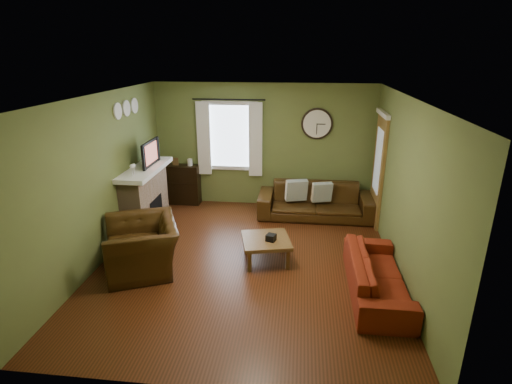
# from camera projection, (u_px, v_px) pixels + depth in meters

# --- Properties ---
(floor) EXTENTS (4.60, 5.20, 0.00)m
(floor) POSITION_uv_depth(u_px,v_px,m) (247.00, 261.00, 6.43)
(floor) COLOR #45200D
(floor) RESTS_ON ground
(ceiling) EXTENTS (4.60, 5.20, 0.00)m
(ceiling) POSITION_uv_depth(u_px,v_px,m) (246.00, 97.00, 5.56)
(ceiling) COLOR white
(ceiling) RESTS_ON ground
(wall_left) EXTENTS (0.00, 5.20, 2.60)m
(wall_left) POSITION_uv_depth(u_px,v_px,m) (101.00, 180.00, 6.25)
(wall_left) COLOR #5E6E34
(wall_left) RESTS_ON ground
(wall_right) EXTENTS (0.00, 5.20, 2.60)m
(wall_right) POSITION_uv_depth(u_px,v_px,m) (404.00, 191.00, 5.75)
(wall_right) COLOR #5E6E34
(wall_right) RESTS_ON ground
(wall_back) EXTENTS (4.60, 0.00, 2.60)m
(wall_back) POSITION_uv_depth(u_px,v_px,m) (263.00, 146.00, 8.43)
(wall_back) COLOR #5E6E34
(wall_back) RESTS_ON ground
(wall_front) EXTENTS (4.60, 0.00, 2.60)m
(wall_front) POSITION_uv_depth(u_px,v_px,m) (206.00, 277.00, 3.56)
(wall_front) COLOR #5E6E34
(wall_front) RESTS_ON ground
(fireplace) EXTENTS (0.40, 1.40, 1.10)m
(fireplace) POSITION_uv_depth(u_px,v_px,m) (145.00, 199.00, 7.55)
(fireplace) COLOR tan
(fireplace) RESTS_ON floor
(firebox) EXTENTS (0.04, 0.60, 0.55)m
(firebox) POSITION_uv_depth(u_px,v_px,m) (156.00, 212.00, 7.62)
(firebox) COLOR black
(firebox) RESTS_ON fireplace
(mantel) EXTENTS (0.58, 1.60, 0.08)m
(mantel) POSITION_uv_depth(u_px,v_px,m) (144.00, 169.00, 7.35)
(mantel) COLOR white
(mantel) RESTS_ON fireplace
(tv) EXTENTS (0.08, 0.60, 0.35)m
(tv) POSITION_uv_depth(u_px,v_px,m) (147.00, 156.00, 7.42)
(tv) COLOR black
(tv) RESTS_ON mantel
(tv_screen) EXTENTS (0.02, 0.62, 0.36)m
(tv_screen) POSITION_uv_depth(u_px,v_px,m) (151.00, 153.00, 7.39)
(tv_screen) COLOR #994C3F
(tv_screen) RESTS_ON mantel
(medallion_left) EXTENTS (0.28, 0.28, 0.03)m
(medallion_left) POSITION_uv_depth(u_px,v_px,m) (118.00, 111.00, 6.67)
(medallion_left) COLOR white
(medallion_left) RESTS_ON wall_left
(medallion_mid) EXTENTS (0.28, 0.28, 0.03)m
(medallion_mid) POSITION_uv_depth(u_px,v_px,m) (126.00, 108.00, 7.00)
(medallion_mid) COLOR white
(medallion_mid) RESTS_ON wall_left
(medallion_right) EXTENTS (0.28, 0.28, 0.03)m
(medallion_right) POSITION_uv_depth(u_px,v_px,m) (134.00, 106.00, 7.33)
(medallion_right) COLOR white
(medallion_right) RESTS_ON wall_left
(window_pane) EXTENTS (1.00, 0.02, 1.30)m
(window_pane) POSITION_uv_depth(u_px,v_px,m) (230.00, 136.00, 8.42)
(window_pane) COLOR silver
(window_pane) RESTS_ON wall_back
(curtain_rod) EXTENTS (0.03, 0.03, 1.50)m
(curtain_rod) POSITION_uv_depth(u_px,v_px,m) (229.00, 99.00, 8.07)
(curtain_rod) COLOR black
(curtain_rod) RESTS_ON wall_back
(curtain_left) EXTENTS (0.28, 0.04, 1.55)m
(curtain_left) POSITION_uv_depth(u_px,v_px,m) (204.00, 139.00, 8.40)
(curtain_left) COLOR white
(curtain_left) RESTS_ON wall_back
(curtain_right) EXTENTS (0.28, 0.04, 1.55)m
(curtain_right) POSITION_uv_depth(u_px,v_px,m) (256.00, 140.00, 8.28)
(curtain_right) COLOR white
(curtain_right) RESTS_ON wall_back
(wall_clock) EXTENTS (0.64, 0.06, 0.64)m
(wall_clock) POSITION_uv_depth(u_px,v_px,m) (317.00, 124.00, 8.10)
(wall_clock) COLOR white
(wall_clock) RESTS_ON wall_back
(door) EXTENTS (0.05, 0.90, 2.10)m
(door) POSITION_uv_depth(u_px,v_px,m) (378.00, 171.00, 7.57)
(door) COLOR olive
(door) RESTS_ON floor
(bookshelf) EXTENTS (0.73, 0.31, 0.87)m
(bookshelf) POSITION_uv_depth(u_px,v_px,m) (183.00, 184.00, 8.75)
(bookshelf) COLOR black
(bookshelf) RESTS_ON floor
(book) EXTENTS (0.30, 0.31, 0.02)m
(book) POSITION_uv_depth(u_px,v_px,m) (189.00, 158.00, 8.83)
(book) COLOR brown
(book) RESTS_ON bookshelf
(sofa_brown) EXTENTS (2.30, 0.90, 0.67)m
(sofa_brown) POSITION_uv_depth(u_px,v_px,m) (316.00, 201.00, 8.06)
(sofa_brown) COLOR #311E0B
(sofa_brown) RESTS_ON floor
(pillow_left) EXTENTS (0.45, 0.25, 0.43)m
(pillow_left) POSITION_uv_depth(u_px,v_px,m) (296.00, 190.00, 8.04)
(pillow_left) COLOR #99A6A0
(pillow_left) RESTS_ON sofa_brown
(pillow_right) EXTENTS (0.41, 0.23, 0.39)m
(pillow_right) POSITION_uv_depth(u_px,v_px,m) (322.00, 192.00, 7.93)
(pillow_right) COLOR #99A6A0
(pillow_right) RESTS_ON sofa_brown
(sofa_red) EXTENTS (0.74, 1.88, 0.55)m
(sofa_red) POSITION_uv_depth(u_px,v_px,m) (377.00, 275.00, 5.53)
(sofa_red) COLOR maroon
(sofa_red) RESTS_ON floor
(armchair) EXTENTS (1.44, 1.51, 0.77)m
(armchair) POSITION_uv_depth(u_px,v_px,m) (142.00, 246.00, 6.10)
(armchair) COLOR #311E0B
(armchair) RESTS_ON floor
(coffee_table) EXTENTS (0.89, 0.89, 0.39)m
(coffee_table) POSITION_uv_depth(u_px,v_px,m) (266.00, 250.00, 6.39)
(coffee_table) COLOR brown
(coffee_table) RESTS_ON floor
(tissue_box) EXTENTS (0.18, 0.18, 0.11)m
(tissue_box) POSITION_uv_depth(u_px,v_px,m) (271.00, 240.00, 6.26)
(tissue_box) COLOR black
(tissue_box) RESTS_ON coffee_table
(wine_glass_a) EXTENTS (0.07, 0.07, 0.20)m
(wine_glass_a) POSITION_uv_depth(u_px,v_px,m) (132.00, 170.00, 6.79)
(wine_glass_a) COLOR white
(wine_glass_a) RESTS_ON mantel
(wine_glass_b) EXTENTS (0.07, 0.07, 0.19)m
(wine_glass_b) POSITION_uv_depth(u_px,v_px,m) (134.00, 169.00, 6.87)
(wine_glass_b) COLOR white
(wine_glass_b) RESTS_ON mantel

